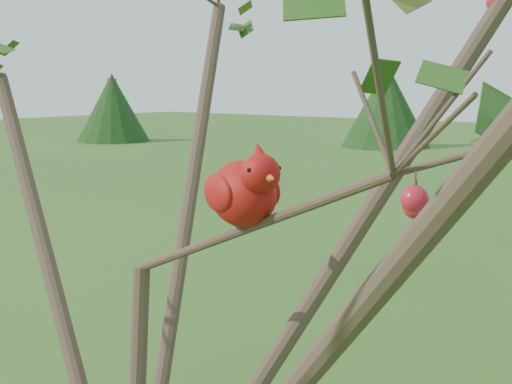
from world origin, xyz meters
TOP-DOWN VIEW (x-y plane):
  - crabapple_tree at (0.03, -0.02)m, footprint 2.35×2.05m
  - cardinal at (0.25, 0.07)m, footprint 0.24×0.16m

SIDE VIEW (x-z plane):
  - crabapple_tree at x=0.03m, z-range 0.65..3.60m
  - cardinal at x=0.25m, z-range 2.06..2.23m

